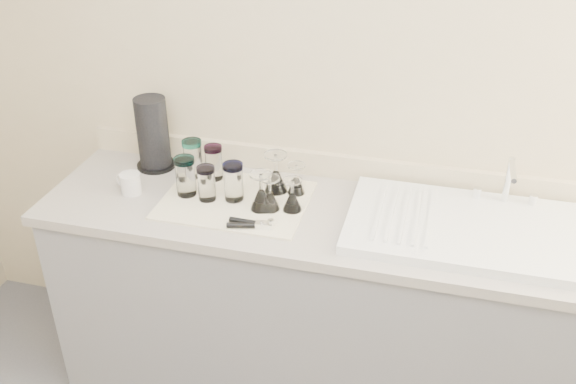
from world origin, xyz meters
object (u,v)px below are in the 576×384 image
(tumbler_magenta, at_px, (185,176))
(goblet_front_left, at_px, (270,198))
(sink_unit, at_px, (464,227))
(goblet_back_right, at_px, (296,183))
(goblet_back_left, at_px, (276,178))
(can_opener, at_px, (251,224))
(tumbler_cyan, at_px, (214,162))
(tumbler_lavender, at_px, (234,181))
(tumbler_teal, at_px, (193,158))
(white_mug, at_px, (130,183))
(goblet_front_right, at_px, (292,200))
(tumbler_blue, at_px, (207,183))
(goblet_extra, at_px, (261,197))
(paper_towel_roll, at_px, (153,134))

(tumbler_magenta, distance_m, goblet_front_left, 0.34)
(sink_unit, height_order, goblet_back_right, sink_unit)
(goblet_back_left, distance_m, can_opener, 0.27)
(tumbler_cyan, height_order, tumbler_lavender, tumbler_lavender)
(goblet_back_left, bearing_deg, can_opener, -93.88)
(tumbler_teal, xyz_separation_m, can_opener, (0.34, -0.30, -0.07))
(goblet_front_left, height_order, white_mug, goblet_front_left)
(goblet_front_right, bearing_deg, goblet_front_left, -169.91)
(tumbler_teal, xyz_separation_m, goblet_back_left, (0.36, -0.03, -0.03))
(goblet_back_right, height_order, goblet_front_left, goblet_front_left)
(tumbler_lavender, distance_m, goblet_back_right, 0.24)
(sink_unit, bearing_deg, goblet_back_right, 170.83)
(tumbler_blue, xyz_separation_m, goblet_back_right, (0.32, 0.13, -0.03))
(tumbler_teal, bearing_deg, goblet_front_left, -24.52)
(sink_unit, relative_size, white_mug, 6.81)
(tumbler_lavender, relative_size, goblet_back_right, 1.23)
(goblet_back_right, distance_m, white_mug, 0.65)
(sink_unit, distance_m, white_mug, 1.27)
(goblet_back_right, bearing_deg, sink_unit, -9.17)
(tumbler_cyan, relative_size, goblet_extra, 0.96)
(tumbler_cyan, bearing_deg, white_mug, -147.55)
(tumbler_lavender, xyz_separation_m, paper_towel_roll, (-0.41, 0.18, 0.06))
(goblet_front_right, distance_m, paper_towel_roll, 0.68)
(tumbler_magenta, height_order, goblet_extra, tumbler_magenta)
(tumbler_magenta, distance_m, tumbler_blue, 0.09)
(sink_unit, relative_size, goblet_front_right, 6.41)
(white_mug, xyz_separation_m, paper_towel_roll, (0.00, 0.23, 0.11))
(goblet_front_left, height_order, can_opener, goblet_front_left)
(goblet_back_left, xyz_separation_m, goblet_back_right, (0.08, 0.00, -0.01))
(tumbler_magenta, bearing_deg, goblet_front_left, -3.81)
(goblet_front_right, xyz_separation_m, paper_towel_roll, (-0.64, 0.20, 0.10))
(goblet_front_right, relative_size, can_opener, 0.77)
(tumbler_teal, relative_size, goblet_back_right, 1.27)
(tumbler_blue, distance_m, goblet_front_right, 0.33)
(sink_unit, bearing_deg, goblet_front_right, -177.99)
(tumbler_teal, xyz_separation_m, tumbler_cyan, (0.09, 0.00, -0.01))
(can_opener, bearing_deg, goblet_front_right, 52.28)
(tumbler_blue, bearing_deg, tumbler_teal, 126.55)
(tumbler_cyan, relative_size, goblet_back_right, 1.16)
(goblet_extra, distance_m, can_opener, 0.13)
(can_opener, bearing_deg, goblet_front_left, 76.10)
(goblet_back_left, bearing_deg, sink_unit, -7.84)
(sink_unit, xyz_separation_m, goblet_front_right, (-0.62, -0.02, 0.03))
(sink_unit, height_order, goblet_back_left, sink_unit)
(tumbler_lavender, xyz_separation_m, goblet_back_left, (0.14, 0.10, -0.02))
(tumbler_teal, height_order, tumbler_magenta, same)
(sink_unit, relative_size, tumbler_teal, 5.24)
(goblet_front_right, height_order, paper_towel_roll, paper_towel_roll)
(goblet_front_left, distance_m, goblet_front_right, 0.08)
(tumbler_magenta, bearing_deg, sink_unit, 0.75)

